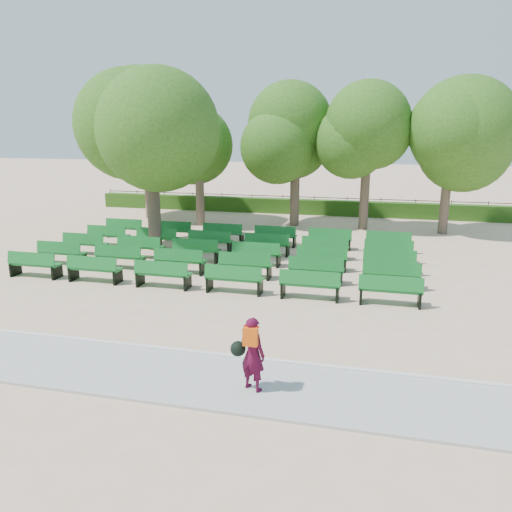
% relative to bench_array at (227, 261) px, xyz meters
% --- Properties ---
extents(ground, '(120.00, 120.00, 0.00)m').
position_rel_bench_array_xyz_m(ground, '(0.82, -1.77, -0.10)').
color(ground, tan).
extents(paving, '(30.00, 2.20, 0.06)m').
position_rel_bench_array_xyz_m(paving, '(0.82, -9.17, -0.07)').
color(paving, '#A5A5A0').
rests_on(paving, ground).
extents(curb, '(30.00, 0.12, 0.10)m').
position_rel_bench_array_xyz_m(curb, '(0.82, -8.02, -0.05)').
color(curb, silver).
rests_on(curb, ground).
extents(hedge, '(26.00, 0.70, 0.90)m').
position_rel_bench_array_xyz_m(hedge, '(0.82, 12.23, 0.35)').
color(hedge, '#264C13').
rests_on(hedge, ground).
extents(fence, '(26.00, 0.10, 1.02)m').
position_rel_bench_array_xyz_m(fence, '(0.82, 12.63, -0.10)').
color(fence, black).
rests_on(fence, ground).
extents(tree_line, '(21.80, 6.80, 7.04)m').
position_rel_bench_array_xyz_m(tree_line, '(0.82, 8.23, -0.10)').
color(tree_line, '#316019').
rests_on(tree_line, ground).
extents(bench_array, '(1.88, 0.61, 1.18)m').
position_rel_bench_array_xyz_m(bench_array, '(0.00, 0.00, 0.00)').
color(bench_array, '#126924').
rests_on(bench_array, ground).
extents(tree_among, '(4.91, 4.91, 6.87)m').
position_rel_bench_array_xyz_m(tree_among, '(-3.74, 1.51, 4.53)').
color(tree_among, brown).
rests_on(tree_among, ground).
extents(person, '(0.77, 0.56, 1.54)m').
position_rel_bench_array_xyz_m(person, '(3.34, -9.35, 0.76)').
color(person, '#410921').
rests_on(person, ground).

